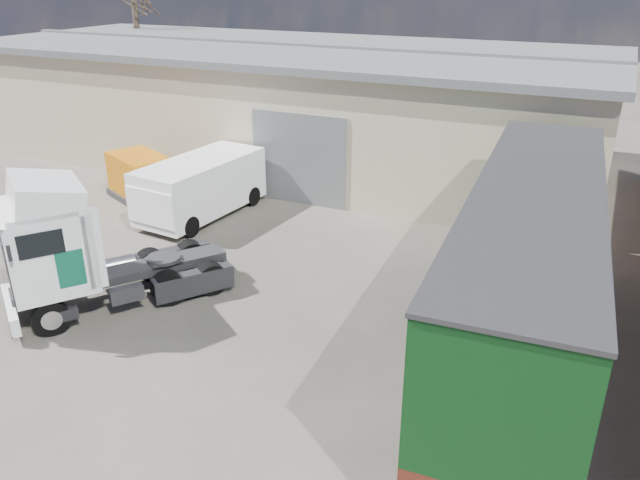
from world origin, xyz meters
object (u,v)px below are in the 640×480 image
at_px(box_trailer, 530,253).
at_px(panel_van, 197,189).
at_px(orange_skip, 141,180).
at_px(tractor_unit, 80,253).

distance_m(box_trailer, panel_van, 13.05).
relative_size(box_trailer, orange_skip, 3.78).
height_order(box_trailer, orange_skip, box_trailer).
xyz_separation_m(tractor_unit, orange_skip, (-4.53, 7.68, -0.86)).
bearing_deg(box_trailer, orange_skip, 159.80).
distance_m(tractor_unit, panel_van, 7.12).
bearing_deg(box_trailer, panel_van, 158.54).
distance_m(panel_van, orange_skip, 3.37).
relative_size(box_trailer, panel_van, 2.35).
bearing_deg(panel_van, tractor_unit, -74.54).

